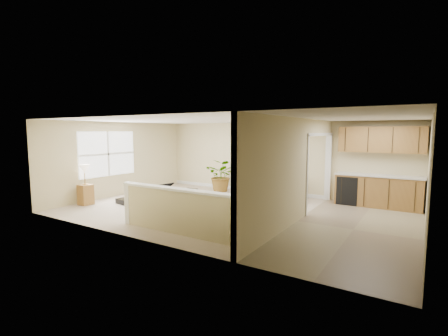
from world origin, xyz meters
The scene contains 20 objects.
floor centered at (0.00, 0.00, 0.00)m, with size 9.00×9.00×0.00m, color #BEAC94.
back_wall centered at (0.00, 3.00, 1.25)m, with size 9.00×0.04×2.50m, color #CBBC8A.
front_wall centered at (0.00, -3.00, 1.25)m, with size 9.00×0.04×2.50m, color #CBBC8A.
left_wall centered at (-4.50, 0.00, 1.25)m, with size 0.04×6.00×2.50m, color #CBBC8A.
right_wall centered at (4.50, 0.00, 1.25)m, with size 0.04×6.00×2.50m, color #CBBC8A.
ceiling centered at (0.00, 0.00, 2.50)m, with size 9.00×6.00×0.04m, color silver.
kitchen_vinyl centered at (3.15, 0.00, 0.00)m, with size 2.70×6.00×0.01m, color gray.
interior_partition centered at (1.80, 0.25, 1.22)m, with size 0.18×5.99×2.50m.
pony_half_wall centered at (0.08, -2.30, 0.52)m, with size 3.42×0.22×1.00m.
left_window centered at (-4.49, -0.50, 1.45)m, with size 0.05×2.15×1.45m, color white.
wall_art_left centered at (-0.95, 2.97, 1.75)m, with size 0.48×0.04×0.58m.
wall_mirror centered at (0.30, 2.97, 1.80)m, with size 0.55×0.04×0.55m.
kitchen_cabinets centered at (3.19, 2.73, 0.87)m, with size 2.36×0.65×2.33m.
piano centered at (-2.74, -0.40, 0.59)m, with size 1.92×1.95×1.40m.
piano_bench centered at (-1.49, -0.14, 0.24)m, with size 0.36×0.72×0.48m, color black.
loveseat centered at (0.21, 2.42, 0.35)m, with size 1.71×1.09×0.92m.
accent_table centered at (-0.91, 2.53, 0.44)m, with size 0.48×0.48×0.69m.
palm_plant centered at (-1.84, 2.37, 0.58)m, with size 1.14×1.01×1.18m.
small_plant centered at (1.22, 1.98, 0.20)m, with size 0.33×0.33×0.48m.
lamp_stand centered at (-4.15, -1.61, 0.51)m, with size 0.37×0.37×1.21m.
Camera 1 is at (4.43, -7.50, 2.18)m, focal length 26.00 mm.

